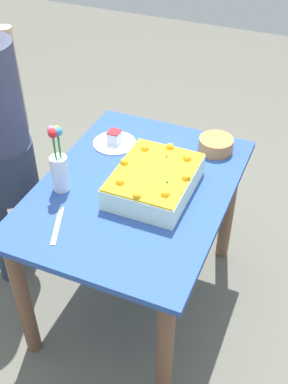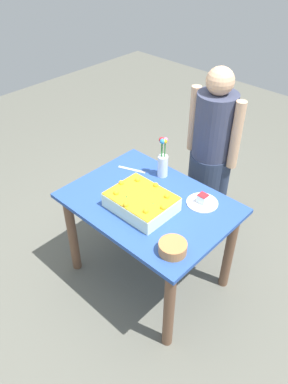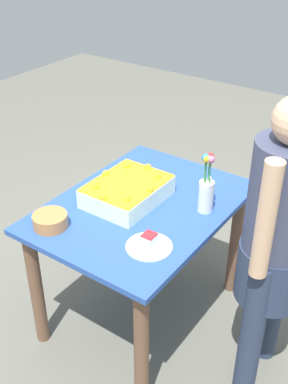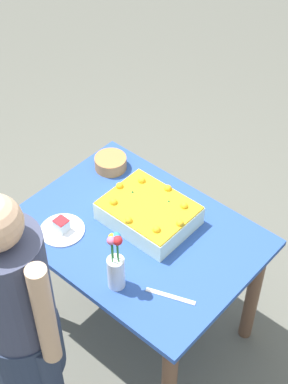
{
  "view_description": "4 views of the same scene",
  "coord_description": "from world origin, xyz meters",
  "px_view_note": "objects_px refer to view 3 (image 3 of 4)",
  "views": [
    {
      "loc": [
        1.5,
        0.68,
        2.08
      ],
      "look_at": [
        0.05,
        0.06,
        0.78
      ],
      "focal_mm": 45.0,
      "sensor_mm": 36.0,
      "label": 1
    },
    {
      "loc": [
        -1.31,
        1.44,
        2.36
      ],
      "look_at": [
        0.06,
        -0.01,
        0.8
      ],
      "focal_mm": 35.0,
      "sensor_mm": 36.0,
      "label": 2
    },
    {
      "loc": [
        -1.69,
        -1.2,
        2.1
      ],
      "look_at": [
        0.06,
        0.03,
        0.79
      ],
      "focal_mm": 45.0,
      "sensor_mm": 36.0,
      "label": 3
    },
    {
      "loc": [
        1.25,
        -1.38,
        2.8
      ],
      "look_at": [
        -0.06,
        0.11,
        0.89
      ],
      "focal_mm": 55.0,
      "sensor_mm": 36.0,
      "label": 4
    }
  ],
  "objects_px": {
    "cake_knife": "(207,186)",
    "fruit_bowl": "(50,221)",
    "flower_vase": "(206,190)",
    "serving_plate_with_slice": "(149,244)",
    "person_standing": "(277,236)",
    "sheet_cake": "(127,191)"
  },
  "relations": [
    {
      "from": "cake_knife",
      "to": "flower_vase",
      "type": "xyz_separation_m",
      "value": [
        -0.21,
        -0.1,
        0.12
      ]
    },
    {
      "from": "serving_plate_with_slice",
      "to": "cake_knife",
      "type": "bearing_deg",
      "value": 4.07
    },
    {
      "from": "sheet_cake",
      "to": "fruit_bowl",
      "type": "xyz_separation_m",
      "value": [
        -0.4,
        0.16,
        -0.02
      ]
    },
    {
      "from": "serving_plate_with_slice",
      "to": "cake_knife",
      "type": "xyz_separation_m",
      "value": [
        0.62,
        0.04,
        -0.02
      ]
    },
    {
      "from": "serving_plate_with_slice",
      "to": "flower_vase",
      "type": "bearing_deg",
      "value": -8.32
    },
    {
      "from": "sheet_cake",
      "to": "person_standing",
      "type": "xyz_separation_m",
      "value": [
        0.01,
        -0.8,
        0.04
      ]
    },
    {
      "from": "fruit_bowl",
      "to": "person_standing",
      "type": "bearing_deg",
      "value": -66.58
    },
    {
      "from": "flower_vase",
      "to": "fruit_bowl",
      "type": "height_order",
      "value": "flower_vase"
    },
    {
      "from": "sheet_cake",
      "to": "fruit_bowl",
      "type": "height_order",
      "value": "sheet_cake"
    },
    {
      "from": "cake_knife",
      "to": "serving_plate_with_slice",
      "type": "bearing_deg",
      "value": 162.75
    },
    {
      "from": "person_standing",
      "to": "flower_vase",
      "type": "bearing_deg",
      "value": -17.31
    },
    {
      "from": "fruit_bowl",
      "to": "person_standing",
      "type": "distance_m",
      "value": 1.04
    },
    {
      "from": "sheet_cake",
      "to": "fruit_bowl",
      "type": "bearing_deg",
      "value": 158.43
    },
    {
      "from": "cake_knife",
      "to": "fruit_bowl",
      "type": "height_order",
      "value": "fruit_bowl"
    },
    {
      "from": "person_standing",
      "to": "sheet_cake",
      "type": "bearing_deg",
      "value": 1.0
    },
    {
      "from": "cake_knife",
      "to": "flower_vase",
      "type": "relative_size",
      "value": 0.7
    },
    {
      "from": "sheet_cake",
      "to": "person_standing",
      "type": "distance_m",
      "value": 0.8
    },
    {
      "from": "sheet_cake",
      "to": "flower_vase",
      "type": "xyz_separation_m",
      "value": [
        0.14,
        -0.38,
        0.07
      ]
    },
    {
      "from": "fruit_bowl",
      "to": "person_standing",
      "type": "xyz_separation_m",
      "value": [
        0.41,
        -0.96,
        0.06
      ]
    },
    {
      "from": "sheet_cake",
      "to": "cake_knife",
      "type": "height_order",
      "value": "sheet_cake"
    },
    {
      "from": "flower_vase",
      "to": "fruit_bowl",
      "type": "distance_m",
      "value": 0.77
    },
    {
      "from": "cake_knife",
      "to": "sheet_cake",
      "type": "bearing_deg",
      "value": 121.44
    }
  ]
}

